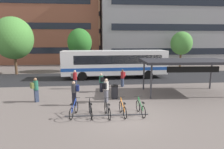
# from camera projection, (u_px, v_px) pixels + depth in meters

# --- Properties ---
(ground) EXTENTS (200.00, 200.00, 0.00)m
(ground) POSITION_uv_depth(u_px,v_px,m) (124.00, 117.00, 11.00)
(ground) COLOR #6B605B
(bus_lane_asphalt) EXTENTS (80.00, 7.20, 0.01)m
(bus_lane_asphalt) POSITION_uv_depth(u_px,v_px,m) (109.00, 78.00, 22.19)
(bus_lane_asphalt) COLOR #232326
(bus_lane_asphalt) RESTS_ON ground
(city_bus) EXTENTS (12.09, 2.90, 3.20)m
(city_bus) POSITION_uv_depth(u_px,v_px,m) (114.00, 63.00, 21.93)
(city_bus) COLOR white
(city_bus) RESTS_ON ground
(bike_rack) EXTENTS (4.94, 0.22, 0.70)m
(bike_rack) POSITION_uv_depth(u_px,v_px,m) (107.00, 114.00, 11.10)
(bike_rack) COLOR #47474C
(bike_rack) RESTS_ON ground
(parked_bicycle_blue_0) EXTENTS (0.53, 1.70, 0.99)m
(parked_bicycle_blue_0) POSITION_uv_depth(u_px,v_px,m) (74.00, 110.00, 10.99)
(parked_bicycle_blue_0) COLOR black
(parked_bicycle_blue_0) RESTS_ON ground
(parked_bicycle_black_1) EXTENTS (0.52, 1.72, 0.99)m
(parked_bicycle_black_1) POSITION_uv_depth(u_px,v_px,m) (90.00, 110.00, 11.03)
(parked_bicycle_black_1) COLOR black
(parked_bicycle_black_1) RESTS_ON ground
(parked_bicycle_black_2) EXTENTS (0.52, 1.71, 0.99)m
(parked_bicycle_black_2) POSITION_uv_depth(u_px,v_px,m) (107.00, 110.00, 10.94)
(parked_bicycle_black_2) COLOR black
(parked_bicycle_black_2) RESTS_ON ground
(parked_bicycle_orange_3) EXTENTS (0.52, 1.72, 0.99)m
(parked_bicycle_orange_3) POSITION_uv_depth(u_px,v_px,m) (123.00, 109.00, 11.12)
(parked_bicycle_orange_3) COLOR black
(parked_bicycle_orange_3) RESTS_ON ground
(parked_bicycle_green_4) EXTENTS (0.52, 1.72, 0.99)m
(parked_bicycle_green_4) POSITION_uv_depth(u_px,v_px,m) (141.00, 108.00, 11.25)
(parked_bicycle_green_4) COLOR black
(parked_bicycle_green_4) RESTS_ON ground
(transit_shelter) EXTENTS (7.13, 3.86, 2.80)m
(transit_shelter) POSITION_uv_depth(u_px,v_px,m) (185.00, 62.00, 15.33)
(transit_shelter) COLOR #38383D
(transit_shelter) RESTS_ON ground
(commuter_black_pack_0) EXTENTS (0.55, 0.60, 1.72)m
(commuter_black_pack_0) POSITION_uv_depth(u_px,v_px,m) (106.00, 89.00, 13.41)
(commuter_black_pack_0) COLOR #565660
(commuter_black_pack_0) RESTS_ON ground
(commuter_navy_pack_1) EXTENTS (0.55, 0.37, 1.70)m
(commuter_navy_pack_1) POSITION_uv_depth(u_px,v_px,m) (75.00, 91.00, 12.72)
(commuter_navy_pack_1) COLOR black
(commuter_navy_pack_1) RESTS_ON ground
(commuter_red_pack_2) EXTENTS (0.56, 0.60, 1.65)m
(commuter_red_pack_2) POSITION_uv_depth(u_px,v_px,m) (123.00, 77.00, 17.95)
(commuter_red_pack_2) COLOR #2D3851
(commuter_red_pack_2) RESTS_ON ground
(commuter_olive_pack_3) EXTENTS (0.60, 0.58, 1.77)m
(commuter_olive_pack_3) POSITION_uv_depth(u_px,v_px,m) (35.00, 88.00, 13.43)
(commuter_olive_pack_3) COLOR #2D3851
(commuter_olive_pack_3) RESTS_ON ground
(commuter_black_pack_4) EXTENTS (0.47, 0.59, 1.62)m
(commuter_black_pack_4) POSITION_uv_depth(u_px,v_px,m) (101.00, 81.00, 16.06)
(commuter_black_pack_4) COLOR black
(commuter_black_pack_4) RESTS_ON ground
(commuter_grey_pack_5) EXTENTS (0.57, 0.40, 1.73)m
(commuter_grey_pack_5) POSITION_uv_depth(u_px,v_px,m) (75.00, 78.00, 17.03)
(commuter_grey_pack_5) COLOR #2D3851
(commuter_grey_pack_5) RESTS_ON ground
(trash_bin) EXTENTS (0.55, 0.55, 1.03)m
(trash_bin) POSITION_uv_depth(u_px,v_px,m) (115.00, 92.00, 14.36)
(trash_bin) COLOR #232328
(trash_bin) RESTS_ON ground
(street_tree_0) EXTENTS (4.85, 4.85, 7.26)m
(street_tree_0) POSITION_uv_depth(u_px,v_px,m) (13.00, 38.00, 23.63)
(street_tree_0) COLOR brown
(street_tree_0) RESTS_ON ground
(street_tree_1) EXTENTS (3.34, 3.34, 5.96)m
(street_tree_1) POSITION_uv_depth(u_px,v_px,m) (80.00, 43.00, 25.88)
(street_tree_1) COLOR brown
(street_tree_1) RESTS_ON ground
(street_tree_2) EXTENTS (3.33, 3.33, 5.70)m
(street_tree_2) POSITION_uv_depth(u_px,v_px,m) (181.00, 43.00, 29.54)
(street_tree_2) COLOR brown
(street_tree_2) RESTS_ON ground
(building_left_wing) EXTENTS (23.13, 12.37, 16.96)m
(building_left_wing) POSITION_uv_depth(u_px,v_px,m) (41.00, 19.00, 38.03)
(building_left_wing) COLOR brown
(building_left_wing) RESTS_ON ground
(building_right_wing) EXTENTS (23.62, 12.32, 16.21)m
(building_right_wing) POSITION_uv_depth(u_px,v_px,m) (161.00, 21.00, 37.33)
(building_right_wing) COLOR gray
(building_right_wing) RESTS_ON ground
(building_centre_block) EXTENTS (14.54, 13.65, 16.31)m
(building_centre_block) POSITION_uv_depth(u_px,v_px,m) (113.00, 26.00, 52.90)
(building_centre_block) COLOR tan
(building_centre_block) RESTS_ON ground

